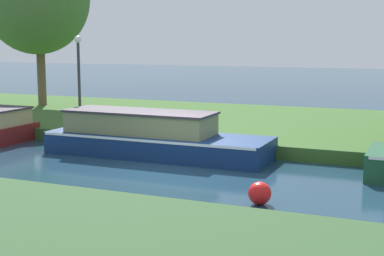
{
  "coord_description": "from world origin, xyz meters",
  "views": [
    {
      "loc": [
        6.09,
        -13.35,
        3.34
      ],
      "look_at": [
        -0.13,
        1.2,
        0.9
      ],
      "focal_mm": 52.59,
      "sensor_mm": 36.0,
      "label": 1
    }
  ],
  "objects_px": {
    "lamp_post": "(79,70)",
    "channel_buoy": "(260,193)",
    "navy_barge": "(152,137)",
    "mooring_post_near": "(133,121)"
  },
  "relations": [
    {
      "from": "navy_barge",
      "to": "lamp_post",
      "type": "height_order",
      "value": "lamp_post"
    },
    {
      "from": "lamp_post",
      "to": "channel_buoy",
      "type": "height_order",
      "value": "lamp_post"
    },
    {
      "from": "lamp_post",
      "to": "channel_buoy",
      "type": "relative_size",
      "value": 6.52
    },
    {
      "from": "lamp_post",
      "to": "mooring_post_near",
      "type": "bearing_deg",
      "value": -12.9
    },
    {
      "from": "navy_barge",
      "to": "lamp_post",
      "type": "xyz_separation_m",
      "value": [
        -3.72,
        1.77,
        1.8
      ]
    },
    {
      "from": "lamp_post",
      "to": "channel_buoy",
      "type": "xyz_separation_m",
      "value": [
        8.09,
        -5.43,
        -2.12
      ]
    },
    {
      "from": "lamp_post",
      "to": "mooring_post_near",
      "type": "xyz_separation_m",
      "value": [
        2.39,
        -0.55,
        -1.55
      ]
    },
    {
      "from": "mooring_post_near",
      "to": "channel_buoy",
      "type": "bearing_deg",
      "value": -40.62
    },
    {
      "from": "navy_barge",
      "to": "channel_buoy",
      "type": "relative_size",
      "value": 13.96
    },
    {
      "from": "navy_barge",
      "to": "channel_buoy",
      "type": "bearing_deg",
      "value": -39.96
    }
  ]
}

